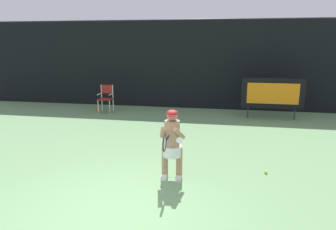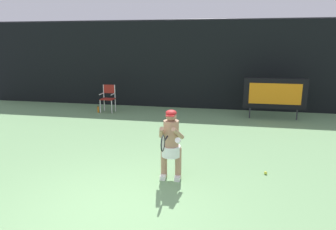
% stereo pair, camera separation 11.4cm
% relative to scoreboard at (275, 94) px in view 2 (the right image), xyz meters
% --- Properties ---
extents(ground, '(18.00, 22.00, 0.03)m').
position_rel_scoreboard_xyz_m(ground, '(-3.50, -7.29, -0.96)').
color(ground, '#6B9562').
extents(backdrop_screen, '(18.00, 0.12, 3.66)m').
position_rel_scoreboard_xyz_m(backdrop_screen, '(-3.50, 1.40, 0.86)').
color(backdrop_screen, black).
rests_on(backdrop_screen, ground).
extents(scoreboard, '(2.20, 0.21, 1.50)m').
position_rel_scoreboard_xyz_m(scoreboard, '(0.00, 0.00, 0.00)').
color(scoreboard, black).
rests_on(scoreboard, ground).
extents(umpire_chair, '(0.52, 0.44, 1.08)m').
position_rel_scoreboard_xyz_m(umpire_chair, '(-6.36, -0.01, -0.33)').
color(umpire_chair, white).
rests_on(umpire_chair, ground).
extents(water_bottle, '(0.07, 0.07, 0.27)m').
position_rel_scoreboard_xyz_m(water_bottle, '(-6.72, -0.22, -0.82)').
color(water_bottle, orange).
rests_on(water_bottle, ground).
extents(tennis_player, '(0.53, 0.61, 1.45)m').
position_rel_scoreboard_xyz_m(tennis_player, '(-2.76, -5.62, -0.16)').
color(tennis_player, white).
rests_on(tennis_player, ground).
extents(tennis_racket, '(0.03, 0.60, 0.31)m').
position_rel_scoreboard_xyz_m(tennis_racket, '(-2.80, -6.21, 0.01)').
color(tennis_racket, black).
extents(tennis_ball_spare, '(0.07, 0.07, 0.07)m').
position_rel_scoreboard_xyz_m(tennis_ball_spare, '(-0.80, -5.07, -0.91)').
color(tennis_ball_spare, '#CCDB3D').
rests_on(tennis_ball_spare, ground).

